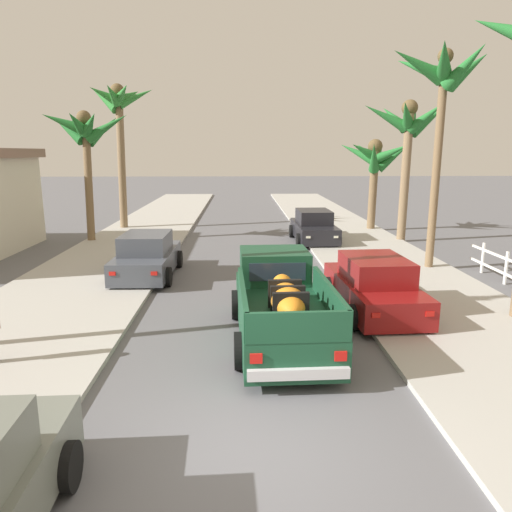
{
  "coord_description": "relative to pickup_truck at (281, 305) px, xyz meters",
  "views": [
    {
      "loc": [
        -0.15,
        -6.17,
        4.26
      ],
      "look_at": [
        0.31,
        7.73,
        1.2
      ],
      "focal_mm": 33.18,
      "sensor_mm": 36.0,
      "label": 1
    }
  ],
  "objects": [
    {
      "name": "palm_tree_right_fore",
      "position": [
        -8.09,
        12.6,
        4.28
      ],
      "size": [
        4.1,
        3.32,
        6.19
      ],
      "color": "brown",
      "rests_on": "ground"
    },
    {
      "name": "curb_left",
      "position": [
        -5.1,
        7.76,
        -0.76
      ],
      "size": [
        0.16,
        60.0,
        0.1
      ],
      "primitive_type": "cube",
      "color": "silver",
      "rests_on": "ground"
    },
    {
      "name": "palm_tree_left_mid",
      "position": [
        -7.46,
        16.53,
        5.6
      ],
      "size": [
        3.74,
        3.43,
        7.87
      ],
      "color": "#846B4C",
      "rests_on": "ground"
    },
    {
      "name": "palm_tree_right_mid",
      "position": [
        5.93,
        6.3,
        5.81
      ],
      "size": [
        3.69,
        3.77,
        7.79
      ],
      "color": "brown",
      "rests_on": "ground"
    },
    {
      "name": "palm_tree_left_fore",
      "position": [
        6.33,
        15.24,
        3.11
      ],
      "size": [
        3.84,
        3.72,
        4.96
      ],
      "color": "brown",
      "rests_on": "ground"
    },
    {
      "name": "palm_tree_left_back",
      "position": [
        6.88,
        11.94,
        4.49
      ],
      "size": [
        4.22,
        3.5,
        6.62
      ],
      "color": "#846B4C",
      "rests_on": "ground"
    },
    {
      "name": "car_left_mid",
      "position": [
        -4.17,
        5.73,
        -0.1
      ],
      "size": [
        2.06,
        4.28,
        1.54
      ],
      "color": "#474C56",
      "rests_on": "ground"
    },
    {
      "name": "car_left_near",
      "position": [
        2.67,
        1.77,
        -0.1
      ],
      "size": [
        2.18,
        4.32,
        1.54
      ],
      "color": "maroon",
      "rests_on": "ground"
    },
    {
      "name": "pickup_truck",
      "position": [
        0.0,
        0.0,
        0.0
      ],
      "size": [
        2.34,
        5.27,
        1.8
      ],
      "color": "#19472D",
      "rests_on": "ground"
    },
    {
      "name": "ground_plane",
      "position": [
        -0.76,
        -4.24,
        -0.81
      ],
      "size": [
        160.0,
        160.0,
        0.0
      ],
      "primitive_type": "plane",
      "color": "slate"
    },
    {
      "name": "sidewalk_right",
      "position": [
        4.55,
        7.76,
        -0.75
      ],
      "size": [
        4.75,
        60.0,
        0.12
      ],
      "primitive_type": "cube",
      "color": "#B2AFA8",
      "rests_on": "ground"
    },
    {
      "name": "sidewalk_left",
      "position": [
        -6.07,
        7.76,
        -0.75
      ],
      "size": [
        4.75,
        60.0,
        0.12
      ],
      "primitive_type": "cube",
      "color": "#B2AFA8",
      "rests_on": "ground"
    },
    {
      "name": "car_right_near",
      "position": [
        2.63,
        12.09,
        -0.1
      ],
      "size": [
        2.09,
        4.29,
        1.54
      ],
      "color": "black",
      "rests_on": "ground"
    },
    {
      "name": "curb_right",
      "position": [
        3.58,
        7.76,
        -0.76
      ],
      "size": [
        0.16,
        60.0,
        0.1
      ],
      "primitive_type": "cube",
      "color": "silver",
      "rests_on": "ground"
    }
  ]
}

